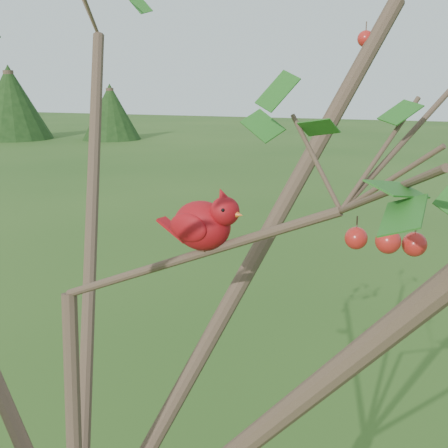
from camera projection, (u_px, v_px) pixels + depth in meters
crabapple_tree at (54, 236)px, 1.06m from camera, size 2.35×2.05×2.95m
cardinal at (205, 223)px, 1.04m from camera, size 0.19×0.11×0.13m
distant_trees at (325, 107)px, 24.19m from camera, size 36.15×15.91×3.27m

